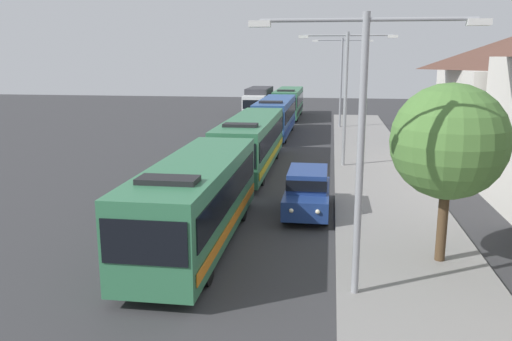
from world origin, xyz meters
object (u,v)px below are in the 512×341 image
bus_middle (276,116)px  streetlamp_mid (346,85)px  white_suv (308,190)px  bus_second_in_line (251,141)px  roadside_tree (449,142)px  bus_lead (197,199)px  bus_fourth_in_line (289,102)px  streetlamp_near (362,126)px  box_truck_oncoming (258,101)px  streetlamp_far (341,73)px

bus_middle → streetlamp_mid: (5.40, -12.06, 3.26)m
bus_middle → white_suv: 21.99m
bus_second_in_line → bus_middle: same height
bus_middle → roadside_tree: size_ratio=2.02×
bus_middle → bus_lead: bearing=-90.0°
white_suv → bus_middle: bearing=99.7°
bus_fourth_in_line → streetlamp_near: (5.40, -42.73, 3.15)m
white_suv → streetlamp_near: size_ratio=0.63×
bus_middle → box_truck_oncoming: bearing=103.9°
bus_lead → streetlamp_far: 32.11m
bus_second_in_line → roadside_tree: roadside_tree is taller
white_suv → box_truck_oncoming: size_ratio=0.58×
bus_middle → streetlamp_near: size_ratio=1.52×
bus_middle → streetlamp_far: size_ratio=1.43×
white_suv → streetlamp_far: size_ratio=0.60×
box_truck_oncoming → bus_fourth_in_line: bearing=-3.3°
streetlamp_mid → streetlamp_far: streetlamp_far is taller
roadside_tree → bus_middle: bearing=107.1°
bus_lead → bus_fourth_in_line: same height
bus_fourth_in_line → box_truck_oncoming: (-3.30, 0.19, 0.02)m
bus_second_in_line → white_suv: 9.13m
box_truck_oncoming → bus_lead: bearing=-85.2°
bus_second_in_line → streetlamp_far: streetlamp_far is taller
bus_second_in_line → box_truck_oncoming: bus_second_in_line is taller
box_truck_oncoming → white_suv: bearing=-78.7°
bus_fourth_in_line → white_suv: bearing=-83.9°
white_suv → streetlamp_mid: size_ratio=0.61×
bus_fourth_in_line → white_suv: 35.05m
bus_lead → bus_second_in_line: same height
bus_lead → streetlamp_mid: bearing=68.9°
bus_lead → bus_middle: size_ratio=0.93×
bus_fourth_in_line → streetlamp_mid: streetlamp_mid is taller
bus_fourth_in_line → streetlamp_far: streetlamp_far is taller
bus_middle → streetlamp_near: 30.19m
bus_middle → bus_second_in_line: bearing=-90.0°
bus_lead → bus_second_in_line: size_ratio=0.86×
streetlamp_mid → streetlamp_near: bearing=-90.0°
bus_lead → bus_middle: 26.07m
streetlamp_far → roadside_tree: 32.29m
bus_second_in_line → bus_lead: bearing=-90.0°
bus_lead → bus_middle: (0.00, 26.07, 0.00)m
bus_second_in_line → box_truck_oncoming: (-3.30, 26.72, 0.02)m
bus_middle → streetlamp_far: 8.34m
streetlamp_mid → box_truck_oncoming: bearing=108.9°
white_suv → streetlamp_mid: streetlamp_mid is taller
streetlamp_mid → bus_second_in_line: bearing=-166.7°
bus_lead → bus_fourth_in_line: size_ratio=0.97×
white_suv → streetlamp_mid: 10.50m
box_truck_oncoming → roadside_tree: size_ratio=1.44×
bus_lead → box_truck_oncoming: bearing=94.8°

